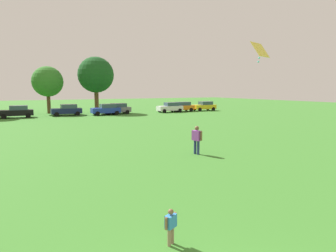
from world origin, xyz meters
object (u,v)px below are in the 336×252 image
(parked_car_navy_3, at_px, (67,110))
(parked_car_blue_4, at_px, (106,109))
(parked_car_gray_5, at_px, (117,109))
(tree_far_right, at_px, (96,75))
(kite, at_px, (260,51))
(tree_right, at_px, (48,82))
(parked_car_orange_7, at_px, (182,107))
(parked_car_white_6, at_px, (170,107))
(parked_car_black_2, at_px, (17,112))
(adult_bystander, at_px, (197,137))
(parked_car_yellow_8, at_px, (204,106))
(child_kite_flyer, at_px, (171,224))

(parked_car_navy_3, bearing_deg, parked_car_blue_4, 165.42)
(parked_car_navy_3, xyz_separation_m, parked_car_gray_5, (7.50, -0.59, 0.00))
(tree_far_right, bearing_deg, parked_car_navy_3, -143.04)
(kite, height_order, tree_right, tree_right)
(parked_car_orange_7, bearing_deg, parked_car_white_6, 12.97)
(parked_car_black_2, bearing_deg, parked_car_orange_7, 179.08)
(tree_far_right, bearing_deg, adult_bystander, -93.28)
(parked_car_blue_4, relative_size, parked_car_white_6, 1.00)
(kite, height_order, parked_car_black_2, kite)
(adult_bystander, xyz_separation_m, parked_car_orange_7, (15.82, 29.62, -0.17))
(kite, distance_m, parked_car_black_2, 34.71)
(kite, relative_size, parked_car_white_6, 0.35)
(parked_car_gray_5, distance_m, parked_car_orange_7, 11.71)
(parked_car_black_2, height_order, parked_car_white_6, same)
(parked_car_gray_5, xyz_separation_m, parked_car_orange_7, (11.71, -0.16, 0.00))
(parked_car_orange_7, bearing_deg, parked_car_gray_5, -0.76)
(tree_right, bearing_deg, parked_car_navy_3, -69.16)
(kite, bearing_deg, adult_bystander, 153.82)
(parked_car_white_6, relative_size, parked_car_yellow_8, 1.00)
(adult_bystander, bearing_deg, parked_car_orange_7, 135.99)
(tree_far_right, bearing_deg, parked_car_white_6, -25.67)
(parked_car_black_2, relative_size, parked_car_yellow_8, 1.00)
(adult_bystander, bearing_deg, parked_car_blue_4, 159.87)
(parked_car_black_2, bearing_deg, child_kite_flyer, 95.75)
(parked_car_blue_4, bearing_deg, parked_car_orange_7, -177.08)
(parked_car_gray_5, bearing_deg, parked_car_orange_7, 179.24)
(parked_car_navy_3, bearing_deg, child_kite_flyer, 85.95)
(adult_bystander, relative_size, parked_car_blue_4, 0.40)
(tree_right, relative_size, tree_far_right, 0.81)
(parked_car_black_2, height_order, tree_right, tree_right)
(parked_car_white_6, bearing_deg, child_kite_flyer, 62.70)
(adult_bystander, height_order, parked_car_white_6, adult_bystander)
(child_kite_flyer, height_order, parked_car_blue_4, parked_car_blue_4)
(parked_car_white_6, bearing_deg, tree_right, -19.84)
(kite, distance_m, parked_car_white_6, 32.61)
(child_kite_flyer, distance_m, tree_far_right, 43.94)
(adult_bystander, relative_size, parked_car_navy_3, 0.40)
(parked_car_gray_5, distance_m, tree_far_right, 7.42)
(parked_car_blue_4, bearing_deg, child_kite_flyer, 77.50)
(parked_car_gray_5, bearing_deg, parked_car_navy_3, -4.47)
(adult_bystander, distance_m, parked_car_white_6, 31.86)
(parked_car_yellow_8, bearing_deg, parked_car_white_6, 3.33)
(parked_car_yellow_8, relative_size, tree_right, 0.57)
(parked_car_gray_5, height_order, tree_right, tree_right)
(parked_car_black_2, relative_size, tree_far_right, 0.46)
(kite, distance_m, parked_car_orange_7, 34.07)
(kite, distance_m, parked_car_navy_3, 33.07)
(kite, bearing_deg, parked_car_navy_3, 101.76)
(child_kite_flyer, bearing_deg, parked_car_navy_3, 59.09)
(parked_car_orange_7, distance_m, tree_right, 22.52)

